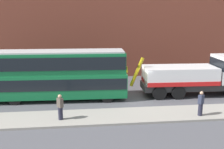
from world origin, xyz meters
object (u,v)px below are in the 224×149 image
Objects in this scene: pedestrian_onlooker at (60,107)px; recovery_tow_truck at (200,75)px; double_decker_bus at (58,73)px; pedestrian_bystander at (201,104)px.

recovery_tow_truck is at bearing -16.89° from pedestrian_onlooker.
double_decker_bus reaches higher than pedestrian_bystander.
pedestrian_bystander is (-2.14, -5.01, -0.77)m from recovery_tow_truck.
double_decker_bus is (-11.99, 0.02, 0.47)m from recovery_tow_truck.
pedestrian_onlooker is at bearing -82.59° from double_decker_bus.
double_decker_bus is at bearing 27.36° from pedestrian_bystander.
pedestrian_onlooker is at bearing -156.18° from recovery_tow_truck.
double_decker_bus is 6.50× the size of pedestrian_bystander.
double_decker_bus is 4.86m from pedestrian_onlooker.
double_decker_bus is at bearing -178.25° from recovery_tow_truck.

